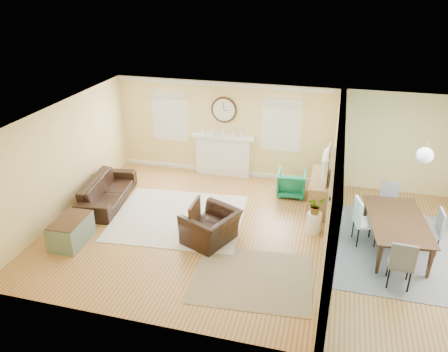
{
  "coord_description": "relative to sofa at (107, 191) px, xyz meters",
  "views": [
    {
      "loc": [
        1.36,
        -7.9,
        5.2
      ],
      "look_at": [
        -0.8,
        0.3,
        1.2
      ],
      "focal_mm": 35.0,
      "sensor_mm": 36.0,
      "label": 1
    }
  ],
  "objects": [
    {
      "name": "potted_plant",
      "position": [
        5.01,
        -0.09,
        0.35
      ],
      "size": [
        0.46,
        0.46,
        0.39
      ],
      "primitive_type": "imported",
      "rotation": [
        0.0,
        0.0,
        0.73
      ],
      "color": "#337F33",
      "rests_on": "garden_stool"
    },
    {
      "name": "fireplace",
      "position": [
        2.33,
        2.31,
        0.29
      ],
      "size": [
        1.7,
        0.3,
        1.17
      ],
      "color": "white",
      "rests_on": "ground"
    },
    {
      "name": "partition",
      "position": [
        5.35,
        -0.29,
        1.05
      ],
      "size": [
        0.17,
        6.0,
        2.6
      ],
      "color": "#EACF78",
      "rests_on": "ground"
    },
    {
      "name": "credenza",
      "position": [
        5.05,
        1.07,
        0.09
      ],
      "size": [
        0.49,
        1.45,
        0.8
      ],
      "color": "#9A774C",
      "rests_on": "floor"
    },
    {
      "name": "rug_jute",
      "position": [
        4.04,
        -2.0,
        -0.31
      ],
      "size": [
        2.33,
        1.97,
        0.01
      ],
      "primitive_type": "cube",
      "rotation": [
        0.0,
        0.0,
        0.08
      ],
      "color": "#968060",
      "rests_on": "floor"
    },
    {
      "name": "green_chair",
      "position": [
        4.32,
        1.55,
        0.01
      ],
      "size": [
        0.74,
        0.76,
        0.65
      ],
      "primitive_type": "imported",
      "rotation": [
        0.0,
        0.0,
        3.21
      ],
      "color": "#007C4E",
      "rests_on": "floor"
    },
    {
      "name": "rug_grey",
      "position": [
        6.68,
        -0.32,
        -0.3
      ],
      "size": [
        2.58,
        3.23,
        0.01
      ],
      "primitive_type": "cube",
      "color": "slate",
      "rests_on": "floor"
    },
    {
      "name": "dining_chair_s",
      "position": [
        6.62,
        -1.5,
        0.26
      ],
      "size": [
        0.46,
        0.46,
        0.98
      ],
      "color": "slate",
      "rests_on": "floor"
    },
    {
      "name": "eames_chair",
      "position": [
        2.95,
        -1.01,
        0.04
      ],
      "size": [
        1.28,
        1.35,
        0.69
      ],
      "primitive_type": "imported",
      "rotation": [
        0.0,
        0.0,
        -1.98
      ],
      "color": "black",
      "rests_on": "floor"
    },
    {
      "name": "ceiling",
      "position": [
        3.83,
        -0.57,
        2.29
      ],
      "size": [
        9.0,
        6.0,
        0.02
      ],
      "primitive_type": "cube",
      "color": "white",
      "rests_on": "wall_back"
    },
    {
      "name": "rug_cream",
      "position": [
        1.94,
        -0.27,
        -0.3
      ],
      "size": [
        3.16,
        2.81,
        0.02
      ],
      "primitive_type": "cube",
      "rotation": [
        0.0,
        0.0,
        0.09
      ],
      "color": "beige",
      "rests_on": "floor"
    },
    {
      "name": "wall_clock",
      "position": [
        2.33,
        2.4,
        1.54
      ],
      "size": [
        0.7,
        0.07,
        0.7
      ],
      "color": "#4B2B19",
      "rests_on": "wall_back"
    },
    {
      "name": "sofa",
      "position": [
        0.0,
        0.0,
        0.0
      ],
      "size": [
        1.11,
        2.22,
        0.62
      ],
      "primitive_type": "imported",
      "rotation": [
        0.0,
        0.0,
        1.71
      ],
      "color": "black",
      "rests_on": "floor"
    },
    {
      "name": "wall_back",
      "position": [
        3.83,
        2.43,
        0.99
      ],
      "size": [
        9.0,
        0.02,
        2.6
      ],
      "primitive_type": "cube",
      "color": "#EACF78",
      "rests_on": "ground"
    },
    {
      "name": "dining_chair_n",
      "position": [
        6.58,
        0.84,
        0.21
      ],
      "size": [
        0.4,
        0.4,
        0.89
      ],
      "color": "slate",
      "rests_on": "floor"
    },
    {
      "name": "wall_left",
      "position": [
        -0.67,
        -0.57,
        0.99
      ],
      "size": [
        0.02,
        6.0,
        2.6
      ],
      "primitive_type": "cube",
      "color": "#EACF78",
      "rests_on": "ground"
    },
    {
      "name": "trunk",
      "position": [
        0.13,
        -1.79,
        -0.03
      ],
      "size": [
        0.64,
        1.0,
        0.56
      ],
      "color": "slate",
      "rests_on": "floor"
    },
    {
      "name": "dining_chair_e",
      "position": [
        7.26,
        -0.25,
        0.25
      ],
      "size": [
        0.44,
        0.44,
        0.96
      ],
      "color": "slate",
      "rests_on": "floor"
    },
    {
      "name": "garden_stool",
      "position": [
        5.01,
        -0.09,
        -0.08
      ],
      "size": [
        0.32,
        0.32,
        0.47
      ],
      "primitive_type": "cylinder",
      "color": "white",
      "rests_on": "floor"
    },
    {
      "name": "dining_table",
      "position": [
        6.68,
        -0.32,
        0.04
      ],
      "size": [
        1.31,
        2.09,
        0.7
      ],
      "primitive_type": "imported",
      "rotation": [
        0.0,
        0.0,
        1.68
      ],
      "color": "#4B2B19",
      "rests_on": "floor"
    },
    {
      "name": "window_left",
      "position": [
        0.78,
        2.39,
        1.35
      ],
      "size": [
        1.05,
        0.13,
        1.42
      ],
      "color": "white",
      "rests_on": "wall_back"
    },
    {
      "name": "pendant",
      "position": [
        6.83,
        -0.57,
        1.89
      ],
      "size": [
        0.3,
        0.3,
        0.55
      ],
      "color": "gold",
      "rests_on": "ceiling"
    },
    {
      "name": "dining_chair_w",
      "position": [
        6.05,
        -0.24,
        0.29
      ],
      "size": [
        0.55,
        0.55,
        1.02
      ],
      "color": "white",
      "rests_on": "floor"
    },
    {
      "name": "window_right",
      "position": [
        3.88,
        2.39,
        1.35
      ],
      "size": [
        1.05,
        0.13,
        1.42
      ],
      "color": "white",
      "rests_on": "wall_back"
    },
    {
      "name": "floor",
      "position": [
        3.83,
        -0.57,
        -0.31
      ],
      "size": [
        9.0,
        9.0,
        0.0
      ],
      "primitive_type": "plane",
      "color": "#925A24",
      "rests_on": "ground"
    },
    {
      "name": "tv",
      "position": [
        5.03,
        1.07,
        0.82
      ],
      "size": [
        0.17,
        1.17,
        0.67
      ],
      "primitive_type": "imported",
      "rotation": [
        0.0,
        0.0,
        1.55
      ],
      "color": "black",
      "rests_on": "credenza"
    },
    {
      "name": "wall_front",
      "position": [
        3.83,
        -3.57,
        0.99
      ],
      "size": [
        9.0,
        0.02,
        2.6
      ],
      "primitive_type": "cube",
      "color": "#EACF78",
      "rests_on": "ground"
    }
  ]
}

